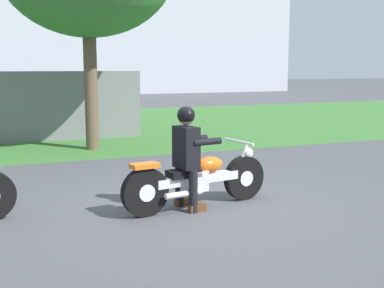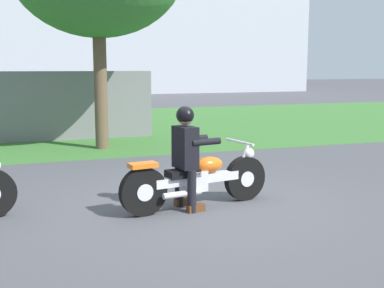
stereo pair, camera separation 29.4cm
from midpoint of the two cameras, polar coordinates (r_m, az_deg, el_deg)
The scene contains 5 objects.
ground at distance 7.00m, azimuth -0.54°, elevation -6.95°, with size 120.00×120.00×0.00m, color #4C4C51.
grass_verge at distance 16.47m, azimuth -13.28°, elevation 1.99°, with size 60.00×12.00×0.01m, color #3D7533.
motorcycle_lead at distance 6.76m, azimuth -0.55°, elevation -4.10°, with size 2.22×0.72×0.88m.
rider_lead at distance 6.60m, azimuth -1.82°, elevation -0.66°, with size 0.60×0.52×1.40m.
fence_segment at distance 13.26m, azimuth -21.37°, elevation 3.90°, with size 7.00×0.06×1.80m, color slate.
Camera 1 is at (-2.60, -6.21, 1.91)m, focal length 46.34 mm.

